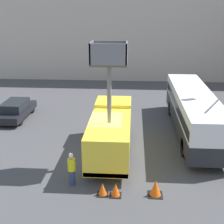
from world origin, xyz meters
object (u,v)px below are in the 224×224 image
traffic_cone_near_truck (116,190)px  road_worker_near_truck (72,169)px  traffic_cone_mid_road (103,189)px  traffic_cone_far_side (156,188)px  utility_truck (111,130)px  city_bus (193,109)px  parked_car_curbside (16,110)px  road_worker_directing (191,137)px

traffic_cone_near_truck → road_worker_near_truck: bearing=159.6°
traffic_cone_mid_road → traffic_cone_far_side: bearing=3.0°
utility_truck → city_bus: bearing=34.4°
city_bus → traffic_cone_mid_road: size_ratio=19.58×
utility_truck → parked_car_curbside: bearing=144.3°
traffic_cone_near_truck → traffic_cone_mid_road: (-0.62, 0.03, -0.02)m
traffic_cone_mid_road → parked_car_curbside: 12.76m
road_worker_directing → traffic_cone_mid_road: 7.19m
traffic_cone_mid_road → parked_car_curbside: parked_car_curbside is taller
utility_truck → road_worker_directing: size_ratio=4.04×
road_worker_near_truck → traffic_cone_near_truck: size_ratio=2.71×
city_bus → parked_car_curbside: size_ratio=2.52×
road_worker_directing → road_worker_near_truck: bearing=-6.4°
traffic_cone_mid_road → traffic_cone_far_side: (2.50, 0.13, 0.09)m
traffic_cone_mid_road → parked_car_curbside: bearing=128.1°
utility_truck → traffic_cone_near_truck: bearing=-83.0°
traffic_cone_far_side → utility_truck: bearing=119.9°
traffic_cone_mid_road → road_worker_directing: bearing=46.3°
traffic_cone_mid_road → road_worker_near_truck: bearing=153.7°
utility_truck → road_worker_directing: (4.88, 0.83, -0.69)m
city_bus → road_worker_directing: 3.07m
road_worker_near_truck → city_bus: bearing=155.7°
road_worker_near_truck → traffic_cone_far_side: 4.20m
city_bus → road_worker_directing: (-0.56, -2.89, -0.86)m
city_bus → traffic_cone_far_side: (-3.01, -7.94, -1.37)m
traffic_cone_far_side → parked_car_curbside: (-10.36, 9.91, 0.37)m
city_bus → road_worker_near_truck: city_bus is taller
road_worker_directing → traffic_cone_near_truck: road_worker_directing is taller
road_worker_directing → traffic_cone_near_truck: bearing=10.2°
city_bus → road_worker_directing: size_ratio=6.67×
traffic_cone_near_truck → traffic_cone_far_side: bearing=5.0°
utility_truck → road_worker_near_truck: utility_truck is taller
utility_truck → road_worker_near_truck: bearing=-115.5°
city_bus → traffic_cone_near_truck: bearing=164.7°
road_worker_near_truck → parked_car_curbside: size_ratio=0.37×
city_bus → traffic_cone_near_truck: city_bus is taller
utility_truck → traffic_cone_near_truck: (0.54, -4.38, -1.28)m
traffic_cone_near_truck → city_bus: bearing=58.9°
road_worker_directing → parked_car_curbside: bearing=-60.8°
road_worker_near_truck → traffic_cone_near_truck: 2.45m
road_worker_near_truck → traffic_cone_far_side: road_worker_near_truck is taller
road_worker_directing → traffic_cone_mid_road: size_ratio=2.94×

